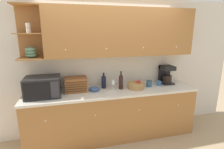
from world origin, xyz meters
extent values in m
plane|color=tan|center=(0.00, 0.00, 0.00)|extent=(24.00, 24.00, 0.00)
cube|color=silver|center=(0.00, 0.03, 1.30)|extent=(5.53, 0.06, 2.60)
cube|color=#A36B38|center=(0.00, -0.31, 0.45)|extent=(3.13, 0.63, 0.90)
cube|color=silver|center=(0.00, -0.33, 0.92)|extent=(3.15, 0.66, 0.04)
sphere|color=white|center=(-1.18, -0.63, 0.65)|extent=(0.03, 0.03, 0.03)
sphere|color=white|center=(-0.39, -0.63, 0.65)|extent=(0.03, 0.03, 0.03)
sphere|color=white|center=(0.39, -0.63, 0.65)|extent=(0.03, 0.03, 0.03)
sphere|color=white|center=(1.18, -0.63, 0.65)|extent=(0.03, 0.03, 0.03)
cube|color=silver|center=(0.00, -0.01, 1.25)|extent=(3.13, 0.01, 0.62)
cube|color=#A36B38|center=(0.21, -0.17, 1.98)|extent=(2.71, 0.34, 0.85)
cube|color=#A36B38|center=(-1.36, -0.01, 1.98)|extent=(0.42, 0.02, 0.85)
cube|color=#A36B38|center=(-1.36, -0.17, 1.57)|extent=(0.42, 0.34, 0.02)
cube|color=#A36B38|center=(-1.36, -0.17, 1.97)|extent=(0.42, 0.34, 0.02)
cube|color=#A36B38|center=(-1.36, -0.17, 2.40)|extent=(0.42, 0.34, 0.02)
sphere|color=white|center=(-0.81, -0.35, 1.71)|extent=(0.03, 0.03, 0.03)
sphere|color=white|center=(-0.13, -0.35, 1.71)|extent=(0.03, 0.03, 0.03)
sphere|color=white|center=(0.55, -0.35, 1.71)|extent=(0.03, 0.03, 0.03)
sphere|color=white|center=(1.23, -0.35, 1.71)|extent=(0.03, 0.03, 0.03)
ellipsoid|color=slate|center=(-1.36, -0.17, 1.62)|extent=(0.18, 0.18, 0.08)
ellipsoid|color=slate|center=(-1.36, -0.17, 1.67)|extent=(0.18, 0.18, 0.08)
ellipsoid|color=slate|center=(-1.36, -0.17, 1.72)|extent=(0.18, 0.18, 0.08)
cylinder|color=silver|center=(-1.36, -0.17, 2.01)|extent=(0.07, 0.07, 0.08)
cylinder|color=silver|center=(-1.36, -0.17, 2.09)|extent=(0.07, 0.07, 0.08)
cube|color=black|center=(-1.21, -0.31, 1.11)|extent=(0.56, 0.41, 0.33)
cube|color=black|center=(-1.27, -0.52, 1.11)|extent=(0.39, 0.01, 0.27)
cube|color=#2D2D33|center=(-1.01, -0.52, 1.11)|extent=(0.12, 0.01, 0.27)
cube|color=brown|center=(-0.66, -0.18, 1.07)|extent=(0.39, 0.29, 0.25)
cube|color=#4B2C16|center=(-0.66, -0.33, 0.99)|extent=(0.36, 0.01, 0.02)
cube|color=#4B2C16|center=(-0.66, -0.33, 1.03)|extent=(0.36, 0.01, 0.02)
cube|color=#4B2C16|center=(-0.66, -0.33, 1.07)|extent=(0.36, 0.01, 0.02)
cube|color=#4B2C16|center=(-0.66, -0.33, 1.11)|extent=(0.36, 0.01, 0.02)
cube|color=#4B2C16|center=(-0.66, -0.33, 1.15)|extent=(0.36, 0.01, 0.02)
ellipsoid|color=#3D5B93|center=(-0.34, -0.25, 0.96)|extent=(0.20, 0.20, 0.04)
ellipsoid|color=#3D5B93|center=(-0.34, -0.25, 0.99)|extent=(0.19, 0.19, 0.05)
cylinder|color=black|center=(-0.14, -0.13, 1.04)|extent=(0.09, 0.09, 0.20)
sphere|color=black|center=(-0.14, -0.13, 1.14)|extent=(0.09, 0.09, 0.09)
cylinder|color=black|center=(-0.14, -0.13, 1.20)|extent=(0.03, 0.03, 0.07)
cylinder|color=silver|center=(0.00, -0.29, 0.94)|extent=(0.07, 0.07, 0.01)
cylinder|color=silver|center=(0.00, -0.29, 0.99)|extent=(0.01, 0.01, 0.08)
ellipsoid|color=silver|center=(0.00, -0.29, 1.08)|extent=(0.07, 0.07, 0.11)
cylinder|color=black|center=(0.16, -0.27, 1.06)|extent=(0.08, 0.08, 0.24)
sphere|color=black|center=(0.16, -0.27, 1.18)|extent=(0.08, 0.08, 0.08)
cylinder|color=black|center=(0.16, -0.27, 1.24)|extent=(0.03, 0.03, 0.08)
cylinder|color=#A87F4C|center=(0.45, -0.31, 1.00)|extent=(0.32, 0.32, 0.11)
sphere|color=red|center=(0.49, -0.34, 1.07)|extent=(0.08, 0.08, 0.08)
cylinder|color=#33567A|center=(0.74, -0.28, 1.00)|extent=(0.11, 0.11, 0.11)
cylinder|color=navy|center=(0.74, -0.28, 1.06)|extent=(0.11, 0.11, 0.01)
cylinder|color=#38669E|center=(0.96, -0.26, 0.99)|extent=(0.09, 0.09, 0.10)
torus|color=#38669E|center=(1.01, -0.26, 0.99)|extent=(0.01, 0.07, 0.07)
cube|color=black|center=(1.18, -0.17, 0.96)|extent=(0.24, 0.26, 0.03)
cylinder|color=black|center=(1.18, -0.19, 1.05)|extent=(0.18, 0.18, 0.15)
cube|color=black|center=(1.18, -0.07, 1.13)|extent=(0.24, 0.06, 0.37)
cube|color=black|center=(1.18, -0.17, 1.27)|extent=(0.24, 0.26, 0.08)
camera|label=1|loc=(-0.78, -3.27, 2.01)|focal=28.00mm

